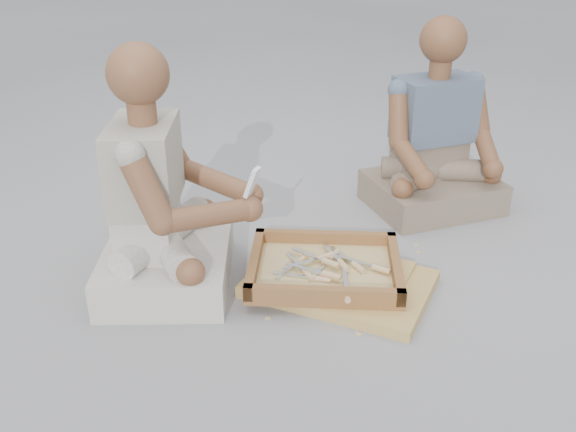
% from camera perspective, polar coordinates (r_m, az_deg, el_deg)
% --- Properties ---
extents(ground, '(60.00, 60.00, 0.00)m').
position_cam_1_polar(ground, '(2.29, -0.33, -8.38)').
color(ground, '#929397').
rests_on(ground, ground).
extents(carved_panel, '(0.73, 0.57, 0.04)m').
position_cam_1_polar(carved_panel, '(2.41, 4.62, -6.01)').
color(carved_panel, '#A98941').
rests_on(carved_panel, ground).
extents(tool_tray, '(0.61, 0.52, 0.07)m').
position_cam_1_polar(tool_tray, '(2.40, 3.27, -4.72)').
color(tool_tray, brown).
rests_on(tool_tray, carved_panel).
extents(chisel_0, '(0.22, 0.08, 0.02)m').
position_cam_1_polar(chisel_0, '(2.33, 3.40, -5.16)').
color(chisel_0, silver).
rests_on(chisel_0, tool_tray).
extents(chisel_1, '(0.16, 0.18, 0.02)m').
position_cam_1_polar(chisel_1, '(2.42, 5.99, -4.35)').
color(chisel_1, silver).
rests_on(chisel_1, tool_tray).
extents(chisel_2, '(0.18, 0.16, 0.02)m').
position_cam_1_polar(chisel_2, '(2.44, 2.85, -3.73)').
color(chisel_2, silver).
rests_on(chisel_2, tool_tray).
extents(chisel_3, '(0.15, 0.19, 0.02)m').
position_cam_1_polar(chisel_3, '(2.36, 1.62, -5.04)').
color(chisel_3, silver).
rests_on(chisel_3, tool_tray).
extents(chisel_4, '(0.06, 0.22, 0.02)m').
position_cam_1_polar(chisel_4, '(2.24, 5.25, -6.72)').
color(chisel_4, silver).
rests_on(chisel_4, tool_tray).
extents(chisel_5, '(0.13, 0.20, 0.02)m').
position_cam_1_polar(chisel_5, '(2.41, 4.73, -4.15)').
color(chisel_5, silver).
rests_on(chisel_5, tool_tray).
extents(chisel_6, '(0.21, 0.11, 0.02)m').
position_cam_1_polar(chisel_6, '(2.41, 3.41, -4.02)').
color(chisel_6, silver).
rests_on(chisel_6, tool_tray).
extents(chisel_7, '(0.08, 0.22, 0.02)m').
position_cam_1_polar(chisel_7, '(2.46, 3.84, -3.71)').
color(chisel_7, silver).
rests_on(chisel_7, tool_tray).
extents(chisel_8, '(0.10, 0.21, 0.02)m').
position_cam_1_polar(chisel_8, '(2.45, 1.13, -3.94)').
color(chisel_8, silver).
rests_on(chisel_8, tool_tray).
extents(chisel_9, '(0.21, 0.10, 0.02)m').
position_cam_1_polar(chisel_9, '(2.40, 7.82, -4.56)').
color(chisel_9, silver).
rests_on(chisel_9, tool_tray).
extents(chisel_10, '(0.22, 0.04, 0.02)m').
position_cam_1_polar(chisel_10, '(2.34, 2.47, -5.57)').
color(chisel_10, silver).
rests_on(chisel_10, tool_tray).
extents(wood_chip_0, '(0.02, 0.02, 0.00)m').
position_cam_1_polar(wood_chip_0, '(2.30, 9.50, -8.69)').
color(wood_chip_0, tan).
rests_on(wood_chip_0, ground).
extents(wood_chip_1, '(0.02, 0.02, 0.00)m').
position_cam_1_polar(wood_chip_1, '(2.46, 11.18, -6.28)').
color(wood_chip_1, tan).
rests_on(wood_chip_1, ground).
extents(wood_chip_2, '(0.02, 0.02, 0.00)m').
position_cam_1_polar(wood_chip_2, '(2.19, 6.30, -10.40)').
color(wood_chip_2, tan).
rests_on(wood_chip_2, ground).
extents(wood_chip_3, '(0.02, 0.02, 0.00)m').
position_cam_1_polar(wood_chip_3, '(2.38, 3.51, -6.94)').
color(wood_chip_3, tan).
rests_on(wood_chip_3, ground).
extents(wood_chip_4, '(0.02, 0.02, 0.00)m').
position_cam_1_polar(wood_chip_4, '(2.70, 11.56, -3.19)').
color(wood_chip_4, tan).
rests_on(wood_chip_4, ground).
extents(wood_chip_5, '(0.02, 0.02, 0.00)m').
position_cam_1_polar(wood_chip_5, '(2.39, 6.29, -6.95)').
color(wood_chip_5, tan).
rests_on(wood_chip_5, ground).
extents(wood_chip_6, '(0.02, 0.02, 0.00)m').
position_cam_1_polar(wood_chip_6, '(2.44, 7.03, -6.23)').
color(wood_chip_6, tan).
rests_on(wood_chip_6, ground).
extents(wood_chip_7, '(0.02, 0.02, 0.00)m').
position_cam_1_polar(wood_chip_7, '(2.41, -0.06, -6.50)').
color(wood_chip_7, tan).
rests_on(wood_chip_7, ground).
extents(wood_chip_8, '(0.02, 0.02, 0.00)m').
position_cam_1_polar(wood_chip_8, '(2.25, -1.83, -9.05)').
color(wood_chip_8, tan).
rests_on(wood_chip_8, ground).
extents(wood_chip_9, '(0.02, 0.02, 0.00)m').
position_cam_1_polar(wood_chip_9, '(2.28, 7.75, -8.91)').
color(wood_chip_9, tan).
rests_on(wood_chip_9, ground).
extents(wood_chip_10, '(0.02, 0.02, 0.00)m').
position_cam_1_polar(wood_chip_10, '(2.75, 11.36, -2.57)').
color(wood_chip_10, tan).
rests_on(wood_chip_10, ground).
extents(wood_chip_11, '(0.02, 0.02, 0.00)m').
position_cam_1_polar(wood_chip_11, '(2.73, 7.89, -2.50)').
color(wood_chip_11, tan).
rests_on(wood_chip_11, ground).
extents(craftsman, '(0.65, 0.66, 0.90)m').
position_cam_1_polar(craftsman, '(2.36, -11.17, 0.71)').
color(craftsman, silver).
rests_on(craftsman, ground).
extents(companion, '(0.71, 0.67, 0.87)m').
position_cam_1_polar(companion, '(3.02, 12.94, 5.94)').
color(companion, '#7B6758').
rests_on(companion, ground).
extents(mobile_phone, '(0.06, 0.05, 0.11)m').
position_cam_1_polar(mobile_phone, '(2.22, -3.22, 3.03)').
color(mobile_phone, white).
rests_on(mobile_phone, craftsman).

